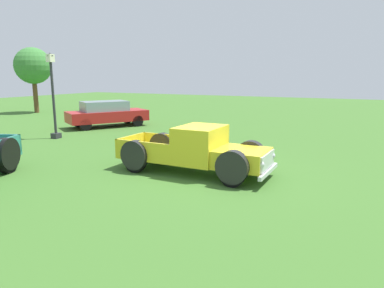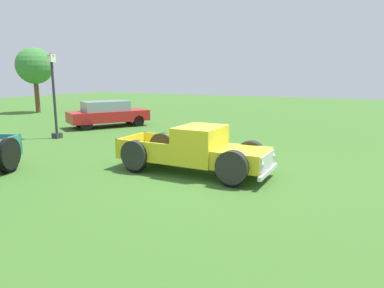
% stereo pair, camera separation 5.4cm
% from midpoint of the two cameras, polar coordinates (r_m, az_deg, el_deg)
% --- Properties ---
extents(ground_plane, '(80.00, 80.00, 0.00)m').
position_cam_midpoint_polar(ground_plane, '(10.80, 1.87, -4.83)').
color(ground_plane, '#3D6B28').
extents(pickup_truck_foreground, '(1.90, 4.82, 1.47)m').
position_cam_midpoint_polar(pickup_truck_foreground, '(10.61, 1.53, -1.22)').
color(pickup_truck_foreground, yellow).
rests_on(pickup_truck_foreground, ground_plane).
extents(sedan_distant_b, '(4.83, 3.94, 1.51)m').
position_cam_midpoint_polar(sedan_distant_b, '(21.09, -13.88, 4.90)').
color(sedan_distant_b, '#B21E1E').
rests_on(sedan_distant_b, ground_plane).
extents(lamp_post_near, '(0.36, 0.36, 4.02)m').
position_cam_midpoint_polar(lamp_post_near, '(17.82, -21.92, 7.57)').
color(lamp_post_near, '#2D2D33').
rests_on(lamp_post_near, ground_plane).
extents(oak_tree_east, '(2.87, 2.87, 5.18)m').
position_cam_midpoint_polar(oak_tree_east, '(31.06, -24.67, 11.52)').
color(oak_tree_east, brown).
rests_on(oak_tree_east, ground_plane).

